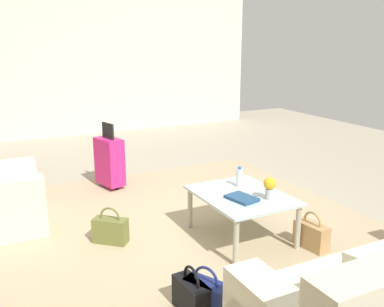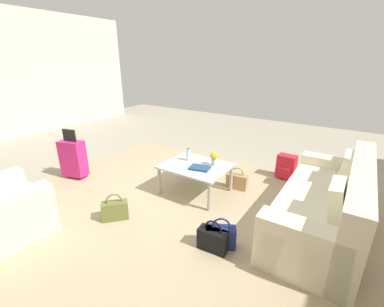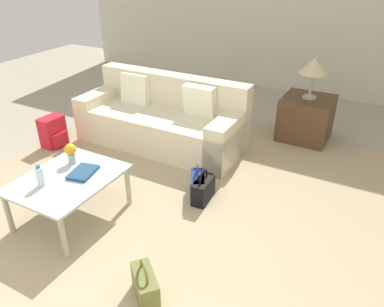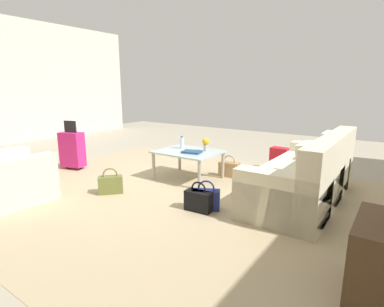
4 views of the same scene
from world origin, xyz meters
name	(u,v)px [view 2 (image 2 of 4)]	position (x,y,z in m)	size (l,w,h in m)	color
ground_plane	(154,198)	(0.00, 0.00, 0.00)	(12.00, 12.00, 0.00)	#A89E89
area_rug	(179,218)	(-0.60, 0.20, 0.00)	(5.20, 4.40, 0.01)	tan
couch	(329,207)	(-2.19, -0.60, 0.30)	(0.86, 2.14, 0.86)	beige
coffee_table	(196,169)	(-0.40, -0.50, 0.39)	(0.96, 0.76, 0.45)	silver
water_bottle	(188,155)	(-0.20, -0.60, 0.54)	(0.06, 0.06, 0.20)	silver
coffee_table_book	(200,168)	(-0.52, -0.42, 0.46)	(0.28, 0.20, 0.03)	navy
flower_vase	(214,157)	(-0.62, -0.65, 0.57)	(0.11, 0.11, 0.21)	#B2B7BC
suitcase_magenta	(73,158)	(1.60, 0.20, 0.36)	(0.44, 0.32, 0.85)	#D12375
handbag_navy	(221,236)	(-1.28, 0.37, 0.13)	(0.35, 0.27, 0.36)	navy
handbag_tan	(237,181)	(-0.87, -0.96, 0.13)	(0.34, 0.18, 0.36)	tan
handbag_black	(213,239)	(-1.24, 0.46, 0.13)	(0.33, 0.16, 0.36)	black
handbag_olive	(115,210)	(0.06, 0.65, 0.13)	(0.32, 0.33, 0.36)	olive
backpack_red	(286,167)	(-1.40, -1.79, 0.19)	(0.31, 0.27, 0.40)	red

